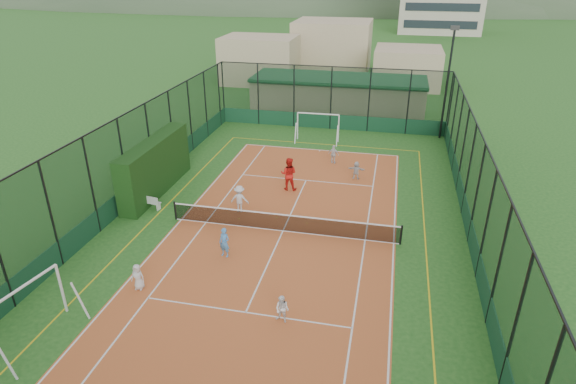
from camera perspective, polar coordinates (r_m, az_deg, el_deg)
name	(u,v)px	position (r m, az deg, el deg)	size (l,w,h in m)	color
ground	(283,231)	(24.31, -0.61, -4.67)	(300.00, 300.00, 0.00)	#20561D
court_slab	(283,231)	(24.31, -0.61, -4.66)	(11.17, 23.97, 0.01)	#C4562B
tennis_net	(283,222)	(24.05, -0.61, -3.57)	(11.67, 0.12, 1.06)	black
perimeter_fence	(283,186)	(23.16, -0.63, 0.69)	(18.12, 34.12, 5.00)	black
floodlight_ne	(447,84)	(38.13, 18.32, 12.00)	(0.60, 0.26, 8.25)	black
clubhouse	(338,95)	(44.04, 5.97, 11.40)	(15.20, 7.20, 3.15)	tan
distant_hills	(387,4)	(170.97, 11.60, 20.96)	(200.00, 60.00, 24.00)	#384C33
hedge_left	(155,166)	(28.95, -15.45, 2.93)	(1.07, 7.12, 3.11)	black
white_bench	(148,201)	(27.46, -16.24, -1.04)	(1.48, 0.41, 0.83)	white
futsal_goal_near	(26,314)	(19.72, -28.64, -12.59)	(0.96, 3.32, 2.14)	white
futsal_goal_far	(318,127)	(36.59, 3.56, 7.67)	(3.22, 0.94, 2.08)	white
child_near_left	(138,277)	(20.95, -17.37, -9.58)	(0.56, 0.37, 1.15)	silver
child_near_mid	(224,243)	(22.19, -7.54, -5.95)	(0.52, 0.34, 1.43)	#4889CD
child_near_right	(282,309)	(18.42, -0.69, -13.72)	(0.55, 0.43, 1.13)	white
child_far_left	(240,199)	(25.95, -5.76, -0.81)	(0.98, 0.56, 1.52)	silver
child_far_right	(334,154)	(32.41, 5.43, 4.48)	(0.75, 0.31, 1.28)	silver
child_far_back	(356,170)	(30.20, 8.09, 2.57)	(1.05, 0.34, 1.14)	silver
coach	(289,174)	(28.29, 0.08, 2.16)	(0.97, 0.76, 1.99)	red
tennis_balls	(290,220)	(25.24, 0.18, -3.34)	(5.09, 0.93, 0.07)	#CCE033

